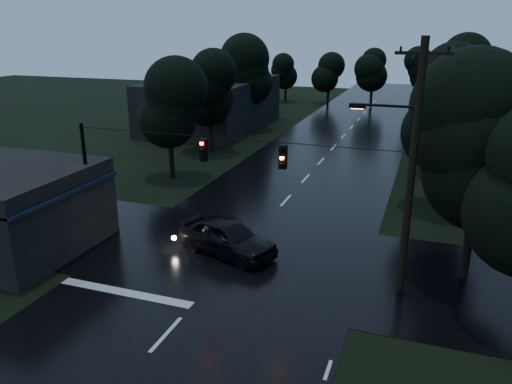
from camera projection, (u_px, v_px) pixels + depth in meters
The scene contains 16 objects.
main_road at pixel (321, 162), 39.87m from camera, with size 12.00×120.00×0.02m, color black.
cross_street at pixel (239, 253), 23.78m from camera, with size 60.00×9.00×0.02m, color black.
building_far_right at pixel (512, 137), 38.30m from camera, with size 10.00×14.00×4.40m, color black.
building_far_left at pixel (212, 104), 52.45m from camera, with size 10.00×16.00×5.00m, color black.
utility_pole_main at pixel (410, 166), 18.87m from camera, with size 3.50×0.30×10.00m.
utility_pole_far at pixel (436, 125), 34.22m from camera, with size 2.00×0.30×7.50m.
anchor_pole_left at pixel (88, 184), 24.31m from camera, with size 0.18×0.18×6.00m, color black.
span_signals at pixel (241, 152), 21.04m from camera, with size 15.00×0.37×1.12m.
tree_corner_near at pixel (483, 142), 19.60m from camera, with size 4.48×4.48×9.44m.
tree_left_a at pixel (169, 104), 33.91m from camera, with size 3.92×3.92×8.26m.
tree_left_b at pixel (209, 86), 41.13m from camera, with size 4.20×4.20×8.85m.
tree_left_c at pixel (245, 71), 50.14m from camera, with size 4.48×4.48×9.44m.
tree_right_a at pixel (451, 114), 28.08m from camera, with size 4.20×4.20×8.85m.
tree_right_b at pixel (459, 91), 34.92m from camera, with size 4.48×4.48×9.44m.
tree_right_c at pixel (464, 73), 43.55m from camera, with size 4.76×4.76×10.03m.
car at pixel (227, 237), 23.52m from camera, with size 2.02×5.03×1.71m, color black.
Camera 1 is at (8.01, -8.10, 10.32)m, focal length 35.00 mm.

